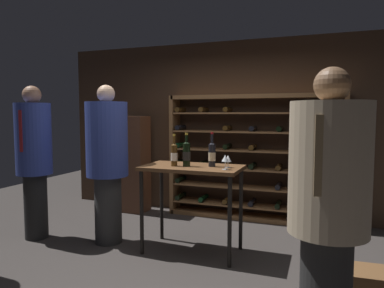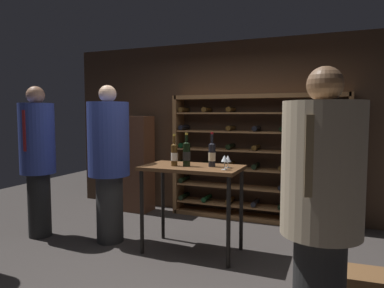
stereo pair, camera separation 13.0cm
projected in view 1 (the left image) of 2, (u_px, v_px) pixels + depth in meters
ground_plane at (183, 263)px, 3.78m from camera, size 10.08×10.08×0.00m
back_wall at (231, 129)px, 5.57m from camera, size 5.65×0.10×2.69m
wine_rack at (252, 158)px, 5.28m from camera, size 2.57×0.32×1.86m
tasting_table at (192, 177)px, 4.01m from camera, size 1.11×0.62×0.99m
person_guest_blue_shirt at (328, 199)px, 2.32m from camera, size 0.52×0.52×1.87m
person_host_in_suit at (107, 157)px, 4.30m from camera, size 0.50×0.50×1.92m
person_guest_khaki at (34, 155)px, 4.45m from camera, size 0.43×0.44×1.92m
wine_crate at (366, 286)px, 2.96m from camera, size 0.50×0.36×0.28m
display_cabinet at (134, 164)px, 5.75m from camera, size 0.44×0.36×1.54m
wine_bottle_amber_reserve at (174, 154)px, 3.99m from camera, size 0.07×0.07×0.36m
wine_bottle_black_capsule at (212, 154)px, 3.95m from camera, size 0.08×0.08×0.38m
wine_bottle_green_slim at (187, 154)px, 3.97m from camera, size 0.09×0.09×0.38m
wine_glass_stemmed_right at (225, 159)px, 3.73m from camera, size 0.07×0.07×0.16m
wine_glass_stemmed_center at (228, 159)px, 3.87m from camera, size 0.08×0.08×0.14m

